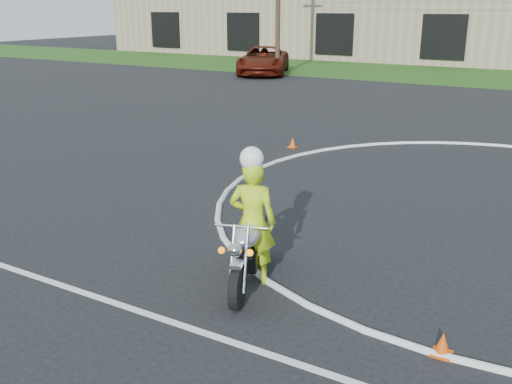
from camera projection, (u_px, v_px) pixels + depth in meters
The scene contains 5 objects.
ground at pixel (482, 264), 9.33m from camera, with size 120.00×120.00×0.00m, color black.
primary_motorcycle at pixel (249, 250), 8.48m from camera, with size 0.93×2.11×1.14m.
rider_primary_grp at pixel (253, 218), 8.45m from camera, with size 0.81×0.66×2.12m.
pickup_grp at pixel (263, 60), 34.90m from camera, with size 4.85×6.57×1.66m.
warehouse at pixel (350, 4), 49.50m from camera, with size 41.00×17.00×8.30m.
Camera 1 is at (1.06, -9.22, 4.02)m, focal length 40.00 mm.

